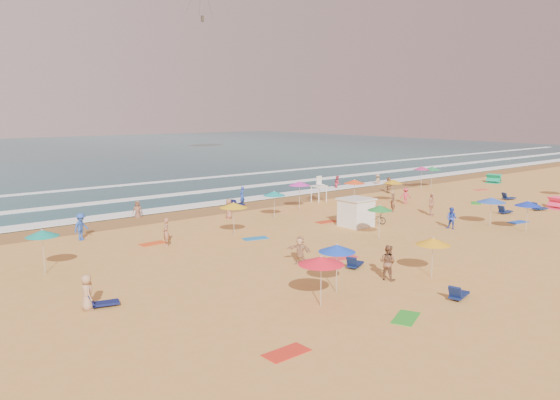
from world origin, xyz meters
TOP-DOWN VIEW (x-y plane):
  - ground at (0.00, 0.00)m, footprint 220.00×220.00m
  - ocean at (0.00, 84.00)m, footprint 220.00×140.00m
  - wet_sand at (0.00, 12.50)m, footprint 220.00×220.00m
  - surf_foam at (0.00, 21.32)m, footprint 200.00×18.70m
  - cabana at (0.38, 0.14)m, footprint 2.00×2.00m
  - cabana_roof at (0.38, 0.14)m, footprint 2.20×2.20m
  - bicycle at (2.28, -0.16)m, footprint 0.98×1.73m
  - lifeguard_stand at (5.52, 9.67)m, footprint 1.20×1.20m
  - beach_umbrellas at (3.25, -0.43)m, footprint 50.07×21.72m
  - loungers at (3.35, -4.30)m, footprint 42.97×27.13m
  - towels at (1.94, -3.69)m, footprint 44.02×19.70m
  - popup_tents at (25.60, 0.43)m, footprint 13.82×14.65m
  - beachgoers at (-0.45, 3.88)m, footprint 41.27×25.90m

SIDE VIEW (x-z plane):
  - ground at x=0.00m, z-range 0.00..0.00m
  - ocean at x=0.00m, z-range -0.09..0.09m
  - wet_sand at x=0.00m, z-range 0.01..0.01m
  - towels at x=1.94m, z-range 0.00..0.03m
  - surf_foam at x=0.00m, z-range 0.08..0.12m
  - loungers at x=3.35m, z-range 0.00..0.34m
  - bicycle at x=2.28m, z-range 0.00..0.86m
  - popup_tents at x=25.60m, z-range 0.00..1.20m
  - beachgoers at x=-0.45m, z-range -0.25..1.86m
  - cabana at x=0.38m, z-range 0.00..2.00m
  - lifeguard_stand at x=5.52m, z-range 0.00..2.10m
  - cabana_roof at x=0.38m, z-range 2.00..2.12m
  - beach_umbrellas at x=3.25m, z-range 1.73..2.51m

